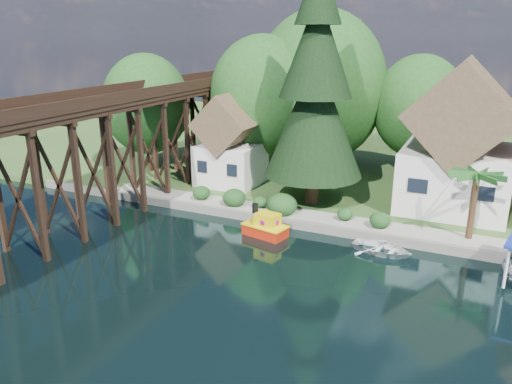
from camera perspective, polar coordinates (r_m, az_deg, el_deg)
ground at (r=27.58m, az=3.66°, el=-10.64°), size 140.00×140.00×0.00m
bank at (r=58.77m, az=15.86°, el=4.46°), size 140.00×52.00×0.50m
seawall at (r=33.57m, az=15.12°, el=-5.29°), size 60.00×0.40×0.62m
promenade at (r=34.48m, az=18.81°, el=-4.63°), size 50.00×2.60×0.06m
trestle_bridge at (r=37.97m, az=-16.31°, el=5.27°), size 4.12×44.18×9.30m
house_left at (r=39.54m, az=22.07°, el=4.84°), size 7.64×8.64×11.02m
shed at (r=43.05m, az=-2.89°, el=5.30°), size 5.09×5.40×7.85m
bg_trees at (r=44.98m, az=15.12°, el=9.74°), size 49.90×13.30×10.57m
shrubs at (r=36.55m, az=2.27°, el=-1.20°), size 15.76×2.47×1.70m
conifer at (r=37.19m, az=6.82°, el=11.68°), size 7.37×7.37×18.15m
palm_tree at (r=33.58m, az=23.92°, el=1.53°), size 3.76×3.76×4.69m
tugboat at (r=33.61m, az=1.13°, el=-4.00°), size 3.24×2.22×2.15m
boat_white_a at (r=32.12m, az=14.24°, el=-6.13°), size 4.14×3.25×0.78m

